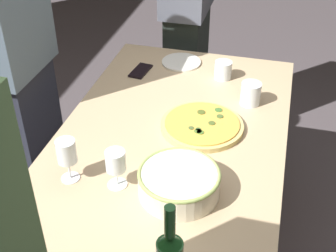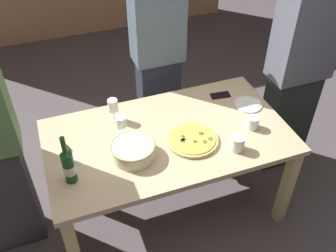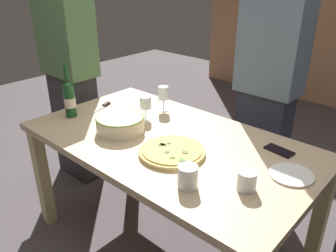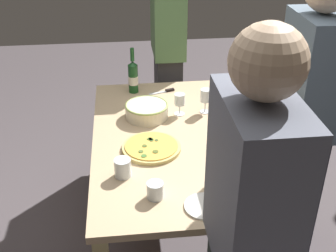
{
  "view_description": "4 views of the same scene",
  "coord_description": "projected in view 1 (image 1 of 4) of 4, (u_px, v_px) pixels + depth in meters",
  "views": [
    {
      "loc": [
        -1.39,
        -0.36,
        1.84
      ],
      "look_at": [
        0.0,
        0.0,
        0.83
      ],
      "focal_mm": 49.32,
      "sensor_mm": 36.0,
      "label": 1
    },
    {
      "loc": [
        -0.64,
        -1.75,
        2.43
      ],
      "look_at": [
        0.0,
        0.0,
        0.83
      ],
      "focal_mm": 40.67,
      "sensor_mm": 36.0,
      "label": 2
    },
    {
      "loc": [
        1.11,
        -1.22,
        1.6
      ],
      "look_at": [
        0.0,
        0.0,
        0.83
      ],
      "focal_mm": 36.24,
      "sensor_mm": 36.0,
      "label": 3
    },
    {
      "loc": [
        2.22,
        -0.25,
        2.11
      ],
      "look_at": [
        0.0,
        0.0,
        0.83
      ],
      "focal_mm": 46.56,
      "sensor_mm": 36.0,
      "label": 4
    }
  ],
  "objects": [
    {
      "name": "dining_table",
      "position": [
        168.0,
        160.0,
        1.86
      ],
      "size": [
        1.6,
        0.9,
        0.75
      ],
      "color": "tan",
      "rests_on": "ground"
    },
    {
      "name": "pizza",
      "position": [
        202.0,
        125.0,
        1.87
      ],
      "size": [
        0.34,
        0.34,
        0.03
      ],
      "color": "#D5BB6B",
      "rests_on": "dining_table"
    },
    {
      "name": "serving_bowl",
      "position": [
        179.0,
        182.0,
        1.54
      ],
      "size": [
        0.28,
        0.28,
        0.09
      ],
      "color": "beige",
      "rests_on": "dining_table"
    },
    {
      "name": "wine_glass_near_pizza",
      "position": [
        67.0,
        154.0,
        1.56
      ],
      "size": [
        0.07,
        0.07,
        0.16
      ],
      "color": "white",
      "rests_on": "dining_table"
    },
    {
      "name": "wine_glass_by_bottle",
      "position": [
        116.0,
        163.0,
        1.54
      ],
      "size": [
        0.07,
        0.07,
        0.15
      ],
      "color": "white",
      "rests_on": "dining_table"
    },
    {
      "name": "cup_amber",
      "position": [
        251.0,
        94.0,
        2.0
      ],
      "size": [
        0.09,
        0.09,
        0.1
      ],
      "primitive_type": "cylinder",
      "color": "white",
      "rests_on": "dining_table"
    },
    {
      "name": "cup_ceramic",
      "position": [
        223.0,
        70.0,
        2.19
      ],
      "size": [
        0.08,
        0.08,
        0.09
      ],
      "primitive_type": "cylinder",
      "color": "white",
      "rests_on": "dining_table"
    },
    {
      "name": "side_plate",
      "position": [
        181.0,
        62.0,
        2.34
      ],
      "size": [
        0.2,
        0.2,
        0.01
      ],
      "primitive_type": "cylinder",
      "color": "white",
      "rests_on": "dining_table"
    },
    {
      "name": "cell_phone",
      "position": [
        141.0,
        71.0,
        2.26
      ],
      "size": [
        0.15,
        0.09,
        0.01
      ],
      "primitive_type": "cube",
      "rotation": [
        0.0,
        0.0,
        1.45
      ],
      "color": "black",
      "rests_on": "dining_table"
    },
    {
      "name": "person_guest_left",
      "position": [
        188.0,
        4.0,
        2.61
      ],
      "size": [
        0.44,
        0.24,
        1.76
      ],
      "rotation": [
        0.0,
        0.0,
        -2.99
      ],
      "color": "#232B27",
      "rests_on": "ground"
    },
    {
      "name": "person_guest_right",
      "position": [
        13.0,
        61.0,
        2.02
      ],
      "size": [
        0.39,
        0.24,
        1.76
      ],
      "rotation": [
        0.0,
        0.0,
        -1.82
      ],
      "color": "#272A37",
      "rests_on": "ground"
    }
  ]
}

